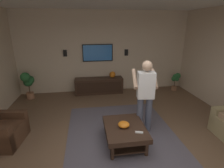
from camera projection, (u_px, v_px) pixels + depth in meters
ground_plane at (127, 154)px, 3.29m from camera, size 8.55×8.55×0.00m
wall_back_tv at (104, 52)px, 6.23m from camera, size 0.10×6.24×2.84m
area_rug at (122, 137)px, 3.79m from camera, size 3.11×2.38×0.01m
coffee_table at (125, 131)px, 3.51m from camera, size 1.00×0.80×0.40m
media_console at (99, 86)px, 6.24m from camera, size 0.45×1.70×0.55m
tv at (98, 53)px, 6.10m from camera, size 0.05×1.07×0.60m
person_standing at (145, 93)px, 3.78m from camera, size 0.58×0.59×1.64m
potted_plant_tall at (28, 82)px, 5.67m from camera, size 0.49×0.35×0.92m
potted_plant_short at (176, 79)px, 6.40m from camera, size 0.33×0.31×0.69m
bowl at (124, 124)px, 3.45m from camera, size 0.23×0.23×0.10m
remote_white at (139, 132)px, 3.26m from camera, size 0.09×0.16×0.02m
vase_round at (112, 75)px, 6.21m from camera, size 0.22×0.22×0.22m
wall_speaker_left at (126, 52)px, 6.27m from camera, size 0.06×0.12×0.22m
wall_speaker_right at (65, 53)px, 5.95m from camera, size 0.06×0.12×0.22m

